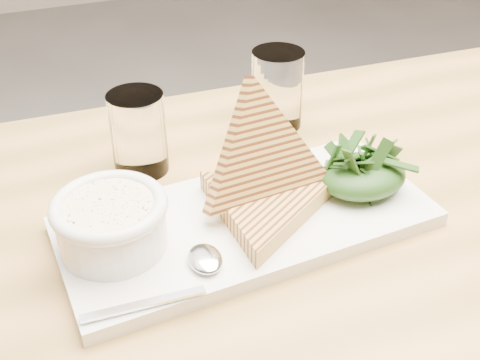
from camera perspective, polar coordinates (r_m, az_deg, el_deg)
name	(u,v)px	position (r m, az deg, el deg)	size (l,w,h in m)	color
table_top	(313,255)	(0.66, 6.98, -7.11)	(1.15, 0.76, 0.04)	#B17F41
table_leg_br	(446,226)	(1.35, 18.94, -4.14)	(0.06, 0.06, 0.70)	#B17F41
platter	(247,221)	(0.65, 0.67, -3.93)	(0.40, 0.18, 0.02)	white
soup_bowl	(112,229)	(0.61, -12.01, -4.55)	(0.11, 0.11, 0.04)	white
soup	(109,208)	(0.59, -12.31, -2.59)	(0.09, 0.09, 0.01)	beige
bowl_rim	(109,206)	(0.59, -12.34, -2.43)	(0.11, 0.11, 0.01)	white
sandwich_flat	(263,207)	(0.64, 2.23, -2.56)	(0.17, 0.17, 0.02)	#B98D3F
sandwich_lean	(263,157)	(0.64, 2.17, 2.19)	(0.17, 0.17, 0.10)	#B98D3F
salad_base	(363,176)	(0.69, 11.57, 0.37)	(0.10, 0.08, 0.04)	black
arugula_pile	(364,170)	(0.68, 11.64, 0.89)	(0.11, 0.10, 0.05)	#27571A
spoon_bowl	(205,259)	(0.59, -3.33, -7.45)	(0.03, 0.05, 0.01)	silver
spoon_handle	(144,304)	(0.55, -9.10, -11.53)	(0.11, 0.01, 0.00)	silver
glass_near	(139,133)	(0.74, -9.60, 4.40)	(0.07, 0.07, 0.10)	white
glass_far	(277,89)	(0.83, 3.53, 8.59)	(0.07, 0.07, 0.11)	white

